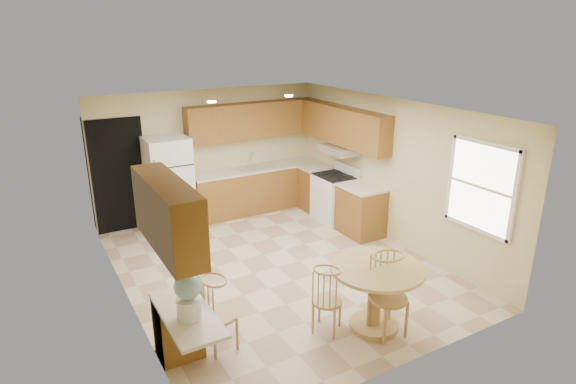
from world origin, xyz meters
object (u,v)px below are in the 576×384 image
chair_table_a (331,296)px  chair_table_b (395,292)px  stove (335,197)px  chair_desk (222,310)px  water_crock (188,295)px  dining_table (376,288)px  refrigerator (169,184)px

chair_table_a → chair_table_b: chair_table_b is taller
stove → chair_desk: stove is taller
chair_table_b → water_crock: (-2.34, 0.50, 0.40)m
chair_table_a → chair_table_b: bearing=13.4°
dining_table → chair_table_b: (0.05, -0.28, 0.08)m
water_crock → refrigerator: bearing=76.0°
refrigerator → dining_table: bearing=-74.4°
chair_table_b → chair_desk: chair_table_b is taller
refrigerator → dining_table: refrigerator is taller
dining_table → water_crock: size_ratio=1.99×
dining_table → chair_table_b: bearing=-79.9°
stove → water_crock: bearing=-142.8°
refrigerator → chair_table_a: 4.32m
water_crock → chair_table_b: bearing=-12.1°
refrigerator → stove: refrigerator is taller
chair_desk → water_crock: water_crock is taller
refrigerator → chair_table_b: (1.29, -4.70, -0.24)m
refrigerator → dining_table: (1.24, -4.42, -0.31)m
chair_table_b → dining_table: bearing=-77.0°
refrigerator → water_crock: (-1.05, -4.20, 0.16)m
refrigerator → chair_desk: (-0.60, -3.93, -0.31)m
chair_table_b → refrigerator: bearing=-71.7°
dining_table → stove: bearing=62.9°
dining_table → chair_desk: size_ratio=1.25×
dining_table → chair_desk: chair_desk is taller
refrigerator → water_crock: refrigerator is taller
refrigerator → chair_table_b: bearing=-74.7°
stove → refrigerator: bearing=157.0°
stove → dining_table: stove is taller
refrigerator → stove: (2.88, -1.22, -0.40)m
chair_desk → chair_table_b: bearing=61.0°
dining_table → chair_table_a: chair_table_a is taller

